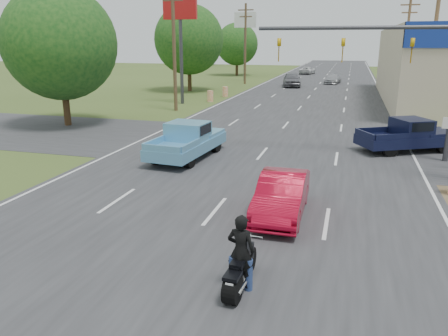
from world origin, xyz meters
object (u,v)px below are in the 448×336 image
(distant_car_silver, at_px, (333,79))
(distant_car_white, at_px, (307,71))
(rider, at_px, (241,255))
(navy_pickup, at_px, (411,135))
(motorcycle, at_px, (240,272))
(blue_pickup, at_px, (188,140))
(distant_car_grey, at_px, (292,80))
(red_convertible, at_px, (282,196))

(distant_car_silver, bearing_deg, distant_car_white, 114.57)
(rider, xyz_separation_m, navy_pickup, (5.16, 14.98, -0.01))
(motorcycle, xyz_separation_m, blue_pickup, (-5.24, 10.73, 0.41))
(distant_car_silver, bearing_deg, rider, -81.71)
(distant_car_silver, bearing_deg, navy_pickup, -73.58)
(distant_car_white, bearing_deg, distant_car_grey, 98.84)
(motorcycle, height_order, distant_car_grey, distant_car_grey)
(red_convertible, xyz_separation_m, distant_car_silver, (-0.53, 47.14, -0.06))
(motorcycle, height_order, distant_car_silver, distant_car_silver)
(motorcycle, bearing_deg, distant_car_silver, 93.84)
(rider, height_order, distant_car_silver, rider)
(blue_pickup, distance_m, distant_car_white, 57.65)
(motorcycle, bearing_deg, distant_car_white, 97.90)
(distant_car_grey, relative_size, distant_car_silver, 1.19)
(rider, xyz_separation_m, distant_car_white, (-5.29, 68.33, -0.25))
(blue_pickup, xyz_separation_m, distant_car_silver, (4.92, 41.05, -0.26))
(rider, relative_size, distant_car_grey, 0.34)
(rider, xyz_separation_m, blue_pickup, (-5.24, 10.68, 0.02))
(navy_pickup, relative_size, distant_car_silver, 1.26)
(motorcycle, bearing_deg, red_convertible, 90.94)
(red_convertible, relative_size, distant_car_silver, 0.97)
(navy_pickup, relative_size, distant_car_white, 1.23)
(motorcycle, distance_m, blue_pickup, 11.95)
(blue_pickup, distance_m, distant_car_silver, 41.35)
(motorcycle, relative_size, distant_car_white, 0.47)
(navy_pickup, distance_m, distant_car_grey, 32.97)
(distant_car_grey, bearing_deg, navy_pickup, -81.69)
(distant_car_silver, bearing_deg, blue_pickup, -88.90)
(motorcycle, height_order, distant_car_white, distant_car_white)
(motorcycle, xyz_separation_m, rider, (0.00, 0.05, 0.39))
(blue_pickup, xyz_separation_m, distant_car_white, (-0.05, 57.64, -0.26))
(distant_car_grey, xyz_separation_m, distant_car_silver, (4.70, 5.40, -0.24))
(rider, xyz_separation_m, distant_car_grey, (-5.03, 46.34, 0.01))
(rider, bearing_deg, red_convertible, -89.05)
(red_convertible, bearing_deg, distant_car_grey, 96.45)
(motorcycle, height_order, rider, rider)
(distant_car_grey, bearing_deg, distant_car_white, 80.99)
(red_convertible, distance_m, navy_pickup, 11.50)
(red_convertible, relative_size, blue_pickup, 0.77)
(blue_pickup, relative_size, distant_car_grey, 1.06)
(red_convertible, relative_size, distant_car_grey, 0.81)
(blue_pickup, bearing_deg, red_convertible, -43.10)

